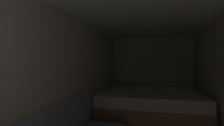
% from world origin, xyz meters
% --- Properties ---
extents(wall_back, '(2.35, 0.05, 2.05)m').
position_xyz_m(wall_back, '(0.00, 4.72, 1.03)').
color(wall_back, beige).
rests_on(wall_back, ground).
extents(wall_left, '(0.05, 5.35, 2.05)m').
position_xyz_m(wall_left, '(-1.15, 2.01, 1.03)').
color(wall_left, beige).
rests_on(wall_left, ground).
extents(ceiling_slab, '(2.35, 5.35, 0.05)m').
position_xyz_m(ceiling_slab, '(0.00, 2.01, 2.08)').
color(ceiling_slab, white).
rests_on(ceiling_slab, wall_left).
extents(bed, '(2.13, 2.02, 0.88)m').
position_xyz_m(bed, '(0.00, 3.64, 0.36)').
color(bed, '#9E7247').
rests_on(bed, ground).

